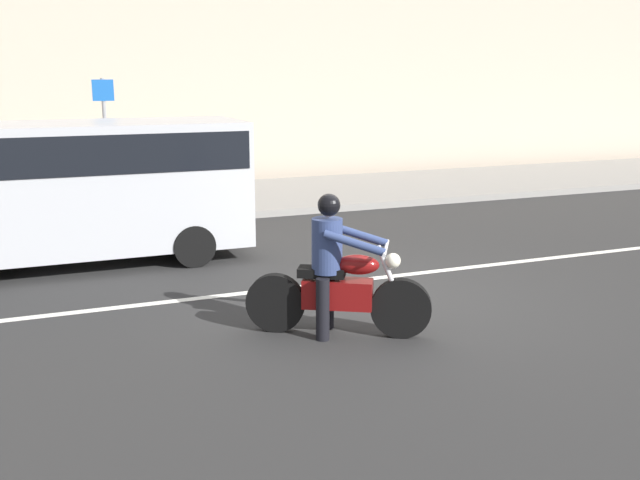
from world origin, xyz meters
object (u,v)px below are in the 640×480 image
object	(u,v)px
parked_van_silver	(77,182)
pedestrian_bystander	(29,165)
street_sign_post	(105,128)
motorcycle_with_rider_denim_blue	(336,278)

from	to	relation	value
parked_van_silver	pedestrian_bystander	bearing A→B (deg)	99.54
street_sign_post	motorcycle_with_rider_denim_blue	bearing A→B (deg)	-80.92
parked_van_silver	pedestrian_bystander	size ratio (longest dim) A/B	2.96
motorcycle_with_rider_denim_blue	pedestrian_bystander	size ratio (longest dim) A/B	1.10
pedestrian_bystander	street_sign_post	bearing A→B (deg)	29.32
street_sign_post	pedestrian_bystander	xyz separation A→B (m)	(-1.57, -0.88, -0.60)
parked_van_silver	motorcycle_with_rider_denim_blue	bearing A→B (deg)	-61.61
street_sign_post	pedestrian_bystander	world-z (taller)	street_sign_post
street_sign_post	pedestrian_bystander	bearing A→B (deg)	-150.68
parked_van_silver	pedestrian_bystander	distance (m)	3.80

